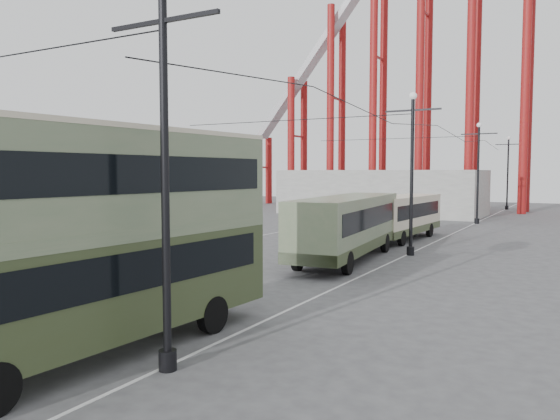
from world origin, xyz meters
The scene contains 12 objects.
ground centered at (0.00, 0.00, 0.00)m, with size 160.00×160.00×0.00m, color #49494B.
road_markings centered at (-0.86, 19.70, 0.01)m, with size 12.52×120.00×0.01m.
lamp_post_near centered at (5.60, -3.00, 7.86)m, with size 3.20×0.44×10.80m.
lamp_post_mid centered at (5.60, 18.00, 4.68)m, with size 3.20×0.44×9.32m.
lamp_post_far centered at (5.60, 40.00, 4.68)m, with size 3.20×0.44×9.32m.
lamp_post_distant centered at (5.60, 62.00, 4.68)m, with size 3.20×0.44×9.32m.
roller_coaster centered at (-2.49, 56.89, 22.92)m, with size 52.95×5.00×55.48m.
fairground_shed centered at (-6.00, 47.00, 2.50)m, with size 22.00×10.00×5.00m, color gray.
double_decker_bus centered at (3.27, -3.01, 3.36)m, with size 3.47×11.31×5.99m.
single_decker_green centered at (3.05, 14.61, 1.95)m, with size 3.99×12.46×3.46m.
single_decker_cream centered at (3.04, 24.87, 1.75)m, with size 3.05×10.11×3.11m.
pedestrian centered at (2.36, 5.39, 0.85)m, with size 0.62×0.40×1.69m, color black.
Camera 1 is at (14.29, -12.94, 4.80)m, focal length 35.00 mm.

